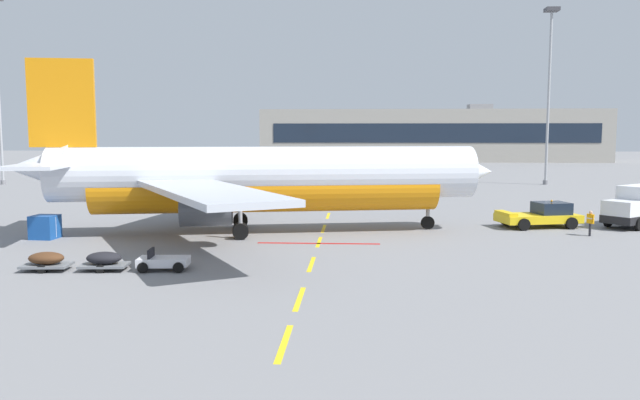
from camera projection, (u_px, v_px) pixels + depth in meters
ground at (570, 212)px, 57.51m from camera, size 400.00×400.00×0.00m
apron_paint_markings at (329, 213)px, 56.31m from camera, size 8.00×94.01×0.01m
airliner_foreground at (260, 178)px, 45.00m from camera, size 34.70×34.05×12.20m
pushback_tug at (541, 215)px, 48.00m from camera, size 6.48×4.20×2.08m
baggage_train at (105, 260)px, 32.80m from camera, size 8.68×2.17×1.14m
ground_crew_worker at (590, 221)px, 43.84m from camera, size 0.41×0.69×1.78m
uld_cargo_container at (45, 227)px, 42.72m from camera, size 1.69×1.66×1.60m
apron_light_mast_far at (549, 75)px, 86.65m from camera, size 1.80×1.80×24.25m
terminal_satellite at (429, 136)px, 167.11m from camera, size 87.32×24.92×14.81m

